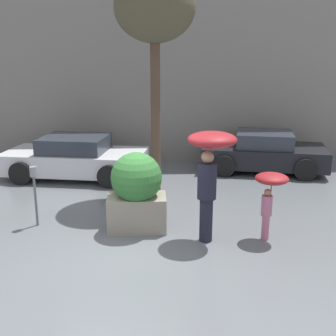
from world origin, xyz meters
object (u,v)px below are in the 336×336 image
person_child (270,188)px  parked_car_far (264,152)px  person_adult (210,160)px  parked_car_near (76,158)px  street_tree (155,11)px  parking_meter (34,183)px  planter_box (137,190)px

person_child → parked_car_far: size_ratio=0.33×
parked_car_far → person_adult: bearing=167.5°
person_adult → parked_car_near: bearing=73.2°
person_child → parked_car_far: person_child is taller
person_adult → person_child: (1.11, -0.04, -0.52)m
person_child → parked_car_far: bearing=43.0°
person_adult → street_tree: (-0.94, 2.59, 2.75)m
parking_meter → planter_box: bearing=-7.9°
planter_box → person_adult: size_ratio=0.77×
person_child → parked_car_near: bearing=101.2°
person_adult → parked_car_near: (-3.17, 4.35, -0.98)m
parked_car_near → parking_meter: (-0.20, -3.55, 0.34)m
parked_car_far → parking_meter: bearing=138.3°
parked_car_near → street_tree: 4.69m
parked_car_far → street_tree: street_tree is taller
planter_box → parked_car_far: size_ratio=0.40×
parked_car_far → parked_car_near: bearing=107.9°
parked_car_far → parking_meter: size_ratio=3.14×
planter_box → parking_meter: bearing=172.1°
planter_box → street_tree: size_ratio=0.30×
street_tree → parking_meter: size_ratio=4.17×
planter_box → parking_meter: planter_box is taller
person_child → street_tree: (-2.05, 2.62, 3.27)m
person_adult → street_tree: 3.89m
parked_car_near → street_tree: bearing=-118.4°
person_child → parked_car_near: 6.15m
person_child → parked_car_far: 5.02m
parking_meter → parked_car_far: bearing=35.2°
parked_car_near → parking_meter: parking_meter is taller
person_adult → person_child: person_adult is taller
person_child → parking_meter: 4.57m
person_adult → street_tree: bearing=57.0°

